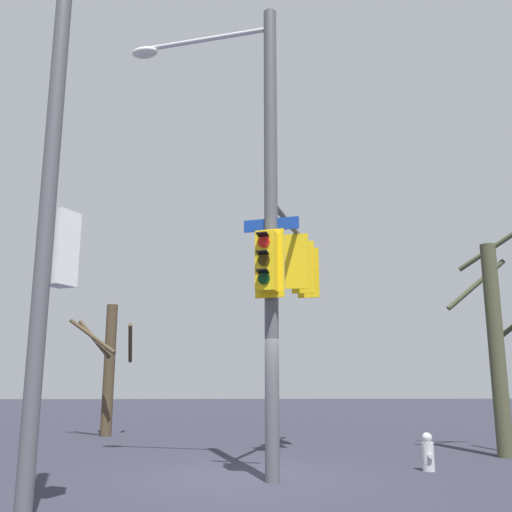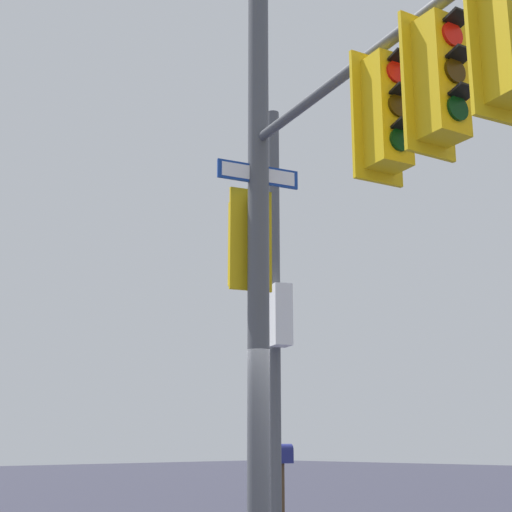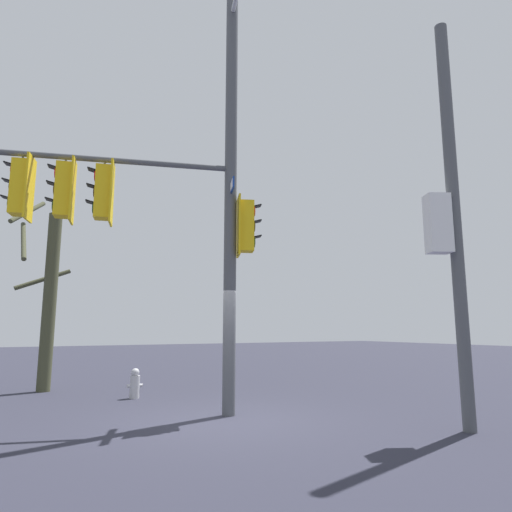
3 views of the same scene
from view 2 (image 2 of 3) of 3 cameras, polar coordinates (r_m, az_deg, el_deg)
name	(u,v)px [view 2 (image 2 of 3)]	position (r m, az deg, el deg)	size (l,w,h in m)	color
main_signal_pole_assembly	(317,138)	(8.55, 4.65, 8.90)	(5.73, 4.68, 9.31)	#4C4F54
secondary_pole_assembly	(276,310)	(13.38, 1.50, -4.09)	(0.65, 0.48, 7.54)	#4C4F54
mailbox	(281,460)	(14.83, 1.88, -15.19)	(0.40, 0.50, 1.41)	#4C3823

